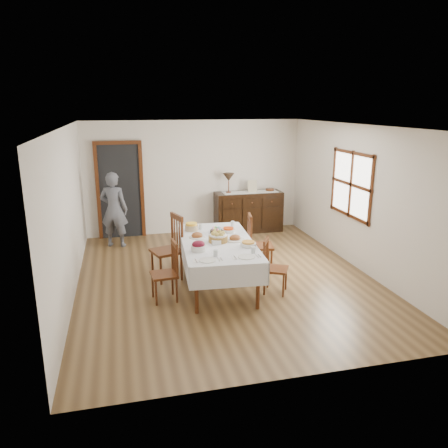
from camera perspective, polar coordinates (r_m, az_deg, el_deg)
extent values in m
plane|color=brown|center=(7.70, 0.18, -7.02)|extent=(6.00, 6.00, 0.00)
cube|color=white|center=(7.13, 0.19, 12.68)|extent=(5.00, 6.00, 0.02)
cube|color=silver|center=(10.20, -3.85, 6.10)|extent=(5.00, 0.02, 2.60)
cube|color=silver|center=(4.57, 9.21, -5.76)|extent=(5.00, 0.02, 2.60)
cube|color=silver|center=(7.16, -19.66, 1.25)|extent=(0.02, 6.00, 2.60)
cube|color=silver|center=(8.26, 17.32, 3.24)|extent=(0.02, 6.00, 2.60)
cube|color=white|center=(8.47, 16.33, 4.99)|extent=(0.02, 1.30, 1.10)
cube|color=#4D240F|center=(8.46, 16.25, 4.99)|extent=(0.03, 1.46, 1.26)
cube|color=black|center=(10.06, -13.40, 4.14)|extent=(0.90, 0.06, 2.10)
cube|color=#4D240F|center=(10.04, -13.40, 4.12)|extent=(1.04, 0.08, 2.18)
cube|color=silver|center=(7.14, -0.85, -2.40)|extent=(1.26, 2.29, 0.04)
cylinder|color=#4D240F|center=(6.34, -3.61, -8.63)|extent=(0.06, 0.06, 0.72)
cylinder|color=#4D240F|center=(6.48, 4.46, -8.09)|extent=(0.06, 0.06, 0.72)
cylinder|color=#4D240F|center=(8.12, -5.02, -3.19)|extent=(0.06, 0.06, 0.72)
cylinder|color=#4D240F|center=(8.23, 1.29, -2.88)|extent=(0.06, 0.06, 0.72)
cube|color=silver|center=(7.13, -5.34, -3.77)|extent=(0.18, 2.25, 0.34)
cube|color=silver|center=(7.29, 3.55, -3.30)|extent=(0.18, 2.25, 0.34)
cube|color=silver|center=(6.16, 0.74, -6.87)|extent=(1.15, 0.10, 0.34)
cube|color=silver|center=(8.24, -2.01, -1.06)|extent=(1.15, 0.10, 0.34)
cube|color=#4D240F|center=(6.78, -7.84, -6.58)|extent=(0.42, 0.42, 0.04)
cylinder|color=#4D240F|center=(6.98, -9.30, -7.91)|extent=(0.03, 0.03, 0.40)
cylinder|color=#4D240F|center=(6.70, -8.85, -8.93)|extent=(0.03, 0.03, 0.40)
cylinder|color=#4D240F|center=(7.03, -6.75, -7.64)|extent=(0.03, 0.03, 0.40)
cylinder|color=#4D240F|center=(6.75, -6.19, -8.64)|extent=(0.03, 0.03, 0.40)
cylinder|color=#4D240F|center=(6.87, -6.74, -3.93)|extent=(0.04, 0.04, 0.52)
cylinder|color=#4D240F|center=(6.57, -6.13, -4.84)|extent=(0.04, 0.04, 0.52)
cube|color=#4D240F|center=(6.65, -6.50, -2.57)|extent=(0.07, 0.37, 0.07)
cylinder|color=#4D240F|center=(6.80, -6.59, -4.29)|extent=(0.02, 0.02, 0.43)
cylinder|color=#4D240F|center=(6.73, -6.44, -4.52)|extent=(0.02, 0.02, 0.43)
cylinder|color=#4D240F|center=(6.65, -6.28, -4.75)|extent=(0.02, 0.02, 0.43)
cube|color=#4D240F|center=(7.56, -7.54, -3.55)|extent=(0.59, 0.59, 0.04)
cylinder|color=#4D240F|center=(7.74, -9.33, -5.21)|extent=(0.04, 0.04, 0.48)
cylinder|color=#4D240F|center=(7.41, -8.24, -6.11)|extent=(0.04, 0.04, 0.48)
cylinder|color=#4D240F|center=(7.88, -6.76, -4.74)|extent=(0.04, 0.04, 0.48)
cylinder|color=#4D240F|center=(7.55, -5.57, -5.60)|extent=(0.04, 0.04, 0.48)
cylinder|color=#4D240F|center=(7.72, -6.78, -0.68)|extent=(0.04, 0.04, 0.63)
cylinder|color=#4D240F|center=(7.37, -5.49, -1.43)|extent=(0.04, 0.04, 0.63)
cube|color=#4D240F|center=(7.47, -6.21, 0.92)|extent=(0.18, 0.44, 0.09)
cylinder|color=#4D240F|center=(7.64, -6.46, -1.02)|extent=(0.02, 0.02, 0.51)
cylinder|color=#4D240F|center=(7.55, -6.14, -1.21)|extent=(0.02, 0.02, 0.51)
cylinder|color=#4D240F|center=(7.46, -5.82, -1.40)|extent=(0.02, 0.02, 0.51)
cube|color=#4D240F|center=(7.04, 6.77, -5.87)|extent=(0.50, 0.50, 0.04)
cylinder|color=#4D240F|center=(6.96, 7.76, -8.01)|extent=(0.03, 0.03, 0.38)
cylinder|color=#4D240F|center=(7.24, 8.09, -7.09)|extent=(0.03, 0.03, 0.38)
cylinder|color=#4D240F|center=(7.00, 5.30, -7.78)|extent=(0.03, 0.03, 0.38)
cylinder|color=#4D240F|center=(7.28, 5.73, -6.88)|extent=(0.03, 0.03, 0.38)
cylinder|color=#4D240F|center=(6.83, 5.24, -4.28)|extent=(0.04, 0.04, 0.49)
cylinder|color=#4D240F|center=(7.13, 5.70, -3.45)|extent=(0.04, 0.04, 0.49)
cube|color=#4D240F|center=(6.91, 5.52, -2.20)|extent=(0.20, 0.33, 0.07)
cylinder|color=#4D240F|center=(6.91, 5.35, -4.21)|extent=(0.02, 0.02, 0.41)
cylinder|color=#4D240F|center=(6.99, 5.47, -4.00)|extent=(0.02, 0.02, 0.41)
cylinder|color=#4D240F|center=(7.06, 5.59, -3.79)|extent=(0.02, 0.02, 0.41)
cube|color=#4D240F|center=(7.89, 4.79, -2.89)|extent=(0.51, 0.51, 0.04)
cylinder|color=#4D240F|center=(7.83, 6.21, -4.97)|extent=(0.04, 0.04, 0.45)
cylinder|color=#4D240F|center=(8.16, 5.82, -4.11)|extent=(0.04, 0.04, 0.45)
cylinder|color=#4D240F|center=(7.79, 3.63, -5.04)|extent=(0.04, 0.04, 0.45)
cylinder|color=#4D240F|center=(8.12, 3.34, -4.17)|extent=(0.04, 0.04, 0.45)
cylinder|color=#4D240F|center=(7.60, 3.55, -1.27)|extent=(0.04, 0.04, 0.58)
cylinder|color=#4D240F|center=(7.96, 3.24, -0.50)|extent=(0.04, 0.04, 0.58)
cube|color=#4D240F|center=(7.72, 3.42, 0.91)|extent=(0.12, 0.42, 0.08)
cylinder|color=#4D240F|center=(7.70, 3.46, -1.22)|extent=(0.02, 0.02, 0.48)
cylinder|color=#4D240F|center=(7.79, 3.39, -1.02)|extent=(0.02, 0.02, 0.48)
cylinder|color=#4D240F|center=(7.88, 3.31, -0.83)|extent=(0.02, 0.02, 0.48)
cube|color=black|center=(10.37, 3.20, 1.60)|extent=(1.58, 0.53, 0.95)
cube|color=black|center=(9.92, 1.05, 2.68)|extent=(0.44, 0.02, 0.19)
sphere|color=brown|center=(9.91, 1.08, 2.66)|extent=(0.03, 0.03, 0.03)
cube|color=black|center=(10.05, 3.67, 2.82)|extent=(0.44, 0.02, 0.19)
sphere|color=brown|center=(10.03, 3.70, 2.79)|extent=(0.03, 0.03, 0.03)
cube|color=black|center=(10.20, 6.21, 2.94)|extent=(0.44, 0.02, 0.19)
sphere|color=brown|center=(10.18, 6.25, 2.92)|extent=(0.03, 0.03, 0.03)
imported|color=#545660|center=(9.44, -14.20, 2.15)|extent=(0.61, 0.50, 1.71)
cylinder|color=olive|center=(7.08, -0.78, -1.94)|extent=(0.31, 0.31, 0.10)
cylinder|color=white|center=(7.07, -0.78, -1.47)|extent=(0.28, 0.28, 0.02)
sphere|color=tan|center=(7.08, -0.16, -1.20)|extent=(0.08, 0.08, 0.08)
sphere|color=tan|center=(7.13, -0.59, -1.07)|extent=(0.08, 0.08, 0.08)
sphere|color=tan|center=(7.11, -1.21, -1.11)|extent=(0.08, 0.08, 0.08)
sphere|color=tan|center=(7.04, -1.40, -1.28)|extent=(0.08, 0.08, 0.08)
sphere|color=tan|center=(6.99, -0.97, -1.42)|extent=(0.08, 0.08, 0.08)
sphere|color=tan|center=(7.00, -0.34, -1.37)|extent=(0.08, 0.08, 0.08)
cylinder|color=black|center=(7.56, -0.96, -1.01)|extent=(0.24, 0.24, 0.05)
ellipsoid|color=pink|center=(7.56, -0.48, -0.61)|extent=(0.05, 0.05, 0.06)
ellipsoid|color=#71CDE2|center=(7.60, -0.70, -0.52)|extent=(0.05, 0.05, 0.06)
ellipsoid|color=#78E075|center=(7.61, -1.07, -0.51)|extent=(0.05, 0.05, 0.06)
ellipsoid|color=#FE9442|center=(7.58, -1.37, -0.57)|extent=(0.05, 0.05, 0.06)
ellipsoid|color=#DE94F1|center=(7.54, -1.44, -0.67)|extent=(0.05, 0.05, 0.06)
ellipsoid|color=#EFEE68|center=(7.50, -1.22, -0.75)|extent=(0.05, 0.05, 0.06)
ellipsoid|color=pink|center=(7.49, -0.85, -0.77)|extent=(0.05, 0.05, 0.06)
ellipsoid|color=#71CDE2|center=(7.52, -0.54, -0.71)|extent=(0.05, 0.05, 0.06)
cylinder|color=silver|center=(7.33, -3.54, -1.73)|extent=(0.27, 0.27, 0.02)
ellipsoid|color=brown|center=(7.32, -3.54, -1.51)|extent=(0.19, 0.16, 0.11)
cylinder|color=silver|center=(7.18, 1.44, -2.07)|extent=(0.33, 0.33, 0.02)
ellipsoid|color=brown|center=(7.17, 1.45, -1.83)|extent=(0.19, 0.16, 0.11)
cylinder|color=silver|center=(6.67, -3.35, -3.17)|extent=(0.23, 0.23, 0.08)
ellipsoid|color=maroon|center=(6.65, -3.36, -2.65)|extent=(0.20, 0.17, 0.11)
cylinder|color=silver|center=(7.62, 0.57, -0.88)|extent=(0.23, 0.23, 0.05)
cylinder|color=#E6410B|center=(7.61, 0.57, -0.58)|extent=(0.18, 0.18, 0.03)
cylinder|color=tan|center=(7.74, -4.27, -0.49)|extent=(0.23, 0.23, 0.10)
cylinder|color=yellow|center=(7.72, -4.28, 0.00)|extent=(0.20, 0.20, 0.04)
cylinder|color=silver|center=(6.88, 3.17, -2.69)|extent=(0.25, 0.25, 0.06)
cylinder|color=orange|center=(6.87, 3.18, -2.37)|extent=(0.20, 0.20, 0.02)
cube|color=silver|center=(6.96, -1.01, -2.40)|extent=(0.15, 0.10, 0.07)
cylinder|color=silver|center=(6.27, -2.15, -4.73)|extent=(0.25, 0.25, 0.01)
cube|color=white|center=(6.24, -3.68, -4.88)|extent=(0.09, 0.13, 0.01)
cube|color=silver|center=(6.24, -3.68, -4.83)|extent=(0.03, 0.16, 0.01)
cube|color=silver|center=(6.30, -0.71, -4.65)|extent=(0.02, 0.18, 0.01)
cube|color=silver|center=(6.31, -0.36, -4.62)|extent=(0.03, 0.14, 0.01)
cylinder|color=silver|center=(6.42, -1.10, -3.81)|extent=(0.07, 0.07, 0.10)
cylinder|color=silver|center=(6.40, 2.96, -4.31)|extent=(0.25, 0.25, 0.01)
cube|color=white|center=(6.36, 1.48, -4.46)|extent=(0.09, 0.13, 0.01)
cube|color=silver|center=(6.36, 1.48, -4.41)|extent=(0.03, 0.16, 0.01)
cube|color=silver|center=(6.45, 4.32, -4.21)|extent=(0.02, 0.18, 0.01)
cube|color=silver|center=(6.46, 4.66, -4.18)|extent=(0.03, 0.14, 0.01)
cylinder|color=silver|center=(6.56, 3.85, -3.41)|extent=(0.07, 0.07, 0.10)
cylinder|color=silver|center=(7.81, -3.08, -0.34)|extent=(0.06, 0.06, 0.09)
cylinder|color=silver|center=(7.94, 1.14, -0.01)|extent=(0.07, 0.07, 0.11)
cube|color=white|center=(10.27, 3.44, 4.20)|extent=(1.30, 0.35, 0.01)
cylinder|color=brown|center=(10.16, 0.60, 4.16)|extent=(0.12, 0.12, 0.03)
cylinder|color=brown|center=(10.13, 0.60, 4.94)|extent=(0.02, 0.02, 0.25)
cone|color=#3C2C1E|center=(10.10, 0.60, 6.14)|extent=(0.26, 0.26, 0.18)
cube|color=#B9AE8B|center=(10.26, 3.72, 4.95)|extent=(0.22, 0.08, 0.28)
cylinder|color=#4D240F|center=(10.46, 6.00, 4.48)|extent=(0.20, 0.20, 0.06)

